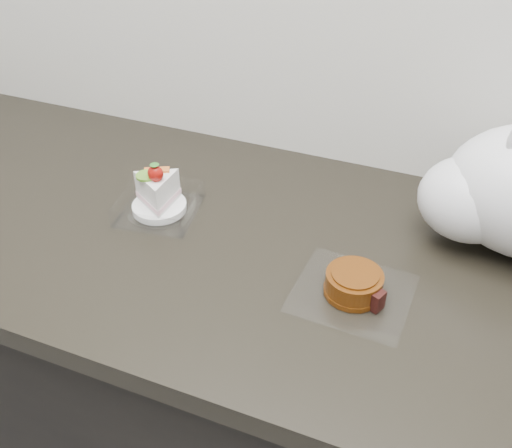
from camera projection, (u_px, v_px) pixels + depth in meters
counter at (270, 406)px, 1.23m from camera, size 2.04×0.64×0.90m
cake_tray at (158, 199)px, 1.02m from camera, size 0.15×0.15×0.10m
mooncake_wrap at (354, 286)px, 0.85m from camera, size 0.18×0.17×0.04m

